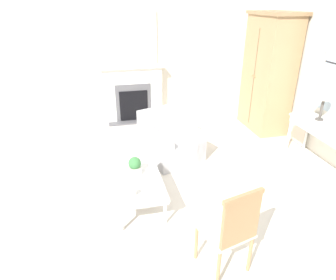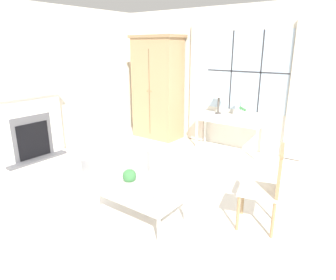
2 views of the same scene
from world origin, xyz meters
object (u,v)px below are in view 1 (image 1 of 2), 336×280
Objects in this scene: fireplace at (132,88)px; coffee_table at (137,182)px; console_table at (327,132)px; armoire at (268,74)px; side_chair_wooden at (232,227)px; potted_plant_small at (135,165)px; armchair_upholstered at (170,143)px; pillar_candle at (133,193)px; table_lamp at (325,94)px.

coffee_table is at bearing -6.07° from fireplace.
coffee_table is (0.25, -2.96, -0.30)m from console_table.
armoire is 2.29× the size of side_chair_wooden.
console_table is 2.99m from coffee_table.
console_table is 2.97m from potted_plant_small.
armoire is 2.50m from armchair_upholstered.
coffee_table is at bearing 0.97° from potted_plant_small.
fireplace reaches higher than pillar_candle.
side_chair_wooden reaches higher than armchair_upholstered.
potted_plant_small is at bearing -179.03° from coffee_table.
armoire is 4.01m from side_chair_wooden.
fireplace is 2.79m from armoire.
side_chair_wooden is at bearing 28.98° from coffee_table.
potted_plant_small is at bearing -35.93° from armchair_upholstered.
side_chair_wooden is (3.32, -2.18, -0.58)m from armoire.
coffee_table is at bearing -55.12° from armoire.
console_table is at bearing 43.76° from fireplace.
potted_plant_small is at bearing -88.62° from console_table.
potted_plant_small reaches higher than coffee_table.
fireplace reaches higher than coffee_table.
fireplace is 3.39m from pillar_candle.
coffee_table is at bearing -79.86° from table_lamp.
armchair_upholstered reaches higher than coffee_table.
armoire reaches higher than fireplace.
potted_plant_small is at bearing 169.98° from pillar_candle.
armoire is (0.99, 2.58, 0.40)m from fireplace.
fireplace is 4.33m from side_chair_wooden.
side_chair_wooden is at bearing 40.36° from pillar_candle.
armoire is at bearing 69.06° from fireplace.
coffee_table is 0.23m from potted_plant_small.
fireplace is 2.28× the size of side_chair_wooden.
fireplace is at bearing -167.91° from armchair_upholstered.
armchair_upholstered is at bearing -105.19° from table_lamp.
fireplace reaches higher than potted_plant_small.
console_table reaches higher than potted_plant_small.
console_table is at bearing 100.90° from pillar_candle.
table_lamp reaches higher than side_chair_wooden.
table_lamp is 2.55m from armchair_upholstered.
fireplace is 1.94m from armchair_upholstered.
pillar_candle is at bearing -139.64° from side_chair_wooden.
side_chair_wooden is 1.50m from coffee_table.
table_lamp is (1.48, 0.12, 0.00)m from armoire.
armchair_upholstered reaches higher than console_table.
potted_plant_small is 1.88× the size of pillar_candle.
armoire is at bearing 111.36° from armchair_upholstered.
table_lamp is 0.51× the size of armchair_upholstered.
table_lamp reaches higher than coffee_table.
potted_plant_small is (-1.47, -0.72, -0.07)m from side_chair_wooden.
armchair_upholstered is at bearing 148.52° from coffee_table.
table_lamp is 0.52× the size of coffee_table.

